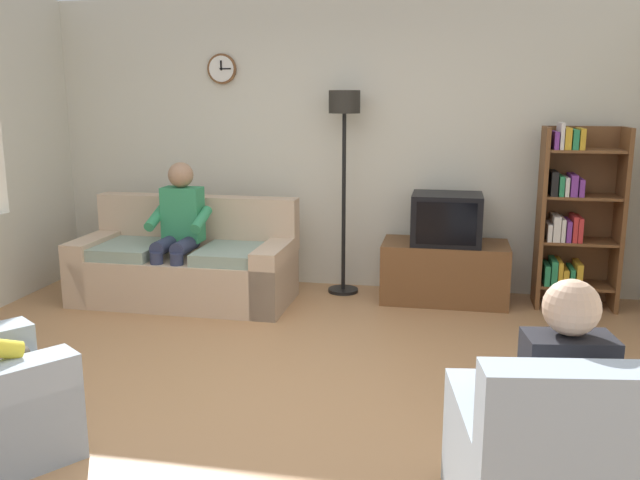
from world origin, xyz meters
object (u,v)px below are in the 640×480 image
object	(u,v)px
tv	(446,219)
person_on_couch	(178,226)
bookshelf	(573,216)
armchair_near_bookshelf	(558,478)
floor_lamp	(344,136)
tv_stand	(444,272)
person_in_right_armchair	(557,396)
couch	(186,266)

from	to	relation	value
tv	person_on_couch	bearing A→B (deg)	-167.93
bookshelf	armchair_near_bookshelf	size ratio (longest dim) A/B	1.61
bookshelf	floor_lamp	xyz separation A→B (m)	(-1.99, 0.03, 0.66)
tv_stand	armchair_near_bookshelf	distance (m)	3.35
tv	bookshelf	xyz separation A→B (m)	(1.06, 0.09, 0.04)
tv_stand	bookshelf	distance (m)	1.19
person_in_right_armchair	person_on_couch	bearing A→B (deg)	135.52
tv_stand	bookshelf	world-z (taller)	bookshelf
armchair_near_bookshelf	person_on_couch	bearing A→B (deg)	134.74
bookshelf	person_in_right_armchair	xyz separation A→B (m)	(-0.59, -3.29, -0.19)
floor_lamp	person_on_couch	world-z (taller)	floor_lamp
floor_lamp	armchair_near_bookshelf	bearing A→B (deg)	-67.43
person_on_couch	tv_stand	bearing A→B (deg)	12.65
tv_stand	tv	world-z (taller)	tv
tv	armchair_near_bookshelf	distance (m)	3.35
tv	person_in_right_armchair	size ratio (longest dim) A/B	0.54
couch	floor_lamp	xyz separation A→B (m)	(1.35, 0.50, 1.14)
tv	bookshelf	world-z (taller)	bookshelf
armchair_near_bookshelf	person_in_right_armchair	distance (m)	0.33
floor_lamp	bookshelf	bearing A→B (deg)	-0.89
person_in_right_armchair	floor_lamp	bearing A→B (deg)	112.92
floor_lamp	person_in_right_armchair	size ratio (longest dim) A/B	1.65
armchair_near_bookshelf	person_on_couch	xyz separation A→B (m)	(-2.77, 2.80, 0.41)
armchair_near_bookshelf	floor_lamp	bearing A→B (deg)	112.57
couch	tv	bearing A→B (deg)	9.44
tv_stand	armchair_near_bookshelf	bearing A→B (deg)	-81.60
floor_lamp	couch	bearing A→B (deg)	-159.56
floor_lamp	tv_stand	bearing A→B (deg)	-6.08
floor_lamp	person_in_right_armchair	xyz separation A→B (m)	(1.40, -3.32, -0.85)
tv_stand	tv	distance (m)	0.49
bookshelf	armchair_near_bookshelf	distance (m)	3.47
tv	person_on_couch	world-z (taller)	person_on_couch
armchair_near_bookshelf	person_in_right_armchair	bearing A→B (deg)	98.40
couch	armchair_near_bookshelf	size ratio (longest dim) A/B	1.93
couch	tv	size ratio (longest dim) A/B	3.18
floor_lamp	armchair_near_bookshelf	size ratio (longest dim) A/B	1.87
couch	tv_stand	distance (m)	2.31
bookshelf	couch	bearing A→B (deg)	-171.98
couch	tv	distance (m)	2.35
floor_lamp	person_in_right_armchair	distance (m)	3.70
tv	person_in_right_armchair	xyz separation A→B (m)	(0.48, -3.20, -0.15)
couch	person_on_couch	distance (m)	0.40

